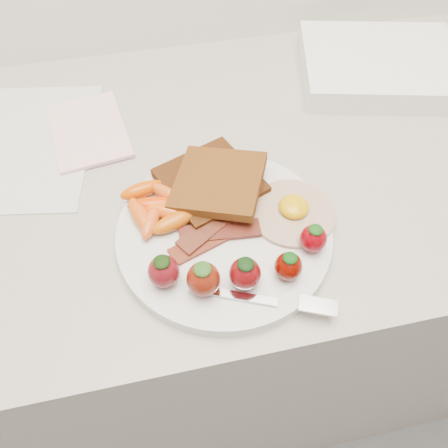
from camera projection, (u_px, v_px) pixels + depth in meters
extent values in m
cube|color=gray|center=(220.00, 296.00, 1.01)|extent=(2.00, 0.60, 0.90)
cylinder|color=silver|center=(224.00, 233.00, 0.55)|extent=(0.27, 0.27, 0.02)
cube|color=black|center=(210.00, 182.00, 0.58)|extent=(0.15, 0.15, 0.01)
cube|color=#3E250D|center=(218.00, 182.00, 0.56)|extent=(0.15, 0.15, 0.03)
cylinder|color=beige|center=(292.00, 212.00, 0.56)|extent=(0.14, 0.14, 0.01)
ellipsoid|color=#D09905|center=(294.00, 207.00, 0.55)|extent=(0.05, 0.05, 0.02)
cube|color=#4B0E0D|center=(208.00, 240.00, 0.53)|extent=(0.10, 0.06, 0.00)
cube|color=#3A0B0B|center=(220.00, 231.00, 0.54)|extent=(0.10, 0.03, 0.00)
cube|color=black|center=(212.00, 225.00, 0.54)|extent=(0.10, 0.08, 0.00)
ellipsoid|color=#D93700|center=(152.00, 205.00, 0.55)|extent=(0.06, 0.03, 0.02)
ellipsoid|color=#E2520B|center=(165.00, 211.00, 0.55)|extent=(0.07, 0.05, 0.02)
ellipsoid|color=#DB571C|center=(151.00, 222.00, 0.54)|extent=(0.04, 0.05, 0.02)
ellipsoid|color=#D65519|center=(166.00, 194.00, 0.57)|extent=(0.05, 0.05, 0.02)
ellipsoid|color=#C84900|center=(142.00, 190.00, 0.57)|extent=(0.06, 0.03, 0.02)
ellipsoid|color=#BD5308|center=(175.00, 221.00, 0.54)|extent=(0.07, 0.04, 0.02)
ellipsoid|color=#D5500F|center=(140.00, 215.00, 0.54)|extent=(0.04, 0.06, 0.02)
ellipsoid|color=#620D14|center=(164.00, 271.00, 0.49)|extent=(0.04, 0.04, 0.04)
ellipsoid|color=black|center=(162.00, 262.00, 0.47)|extent=(0.02, 0.02, 0.01)
ellipsoid|color=#631608|center=(203.00, 279.00, 0.48)|extent=(0.04, 0.04, 0.04)
ellipsoid|color=#224C14|center=(203.00, 269.00, 0.46)|extent=(0.02, 0.02, 0.01)
ellipsoid|color=#5C070A|center=(245.00, 274.00, 0.48)|extent=(0.04, 0.04, 0.04)
ellipsoid|color=black|center=(246.00, 264.00, 0.47)|extent=(0.02, 0.02, 0.01)
ellipsoid|color=#560600|center=(288.00, 266.00, 0.49)|extent=(0.03, 0.03, 0.04)
ellipsoid|color=#0B3C0B|center=(290.00, 258.00, 0.48)|extent=(0.02, 0.02, 0.01)
ellipsoid|color=#6D0209|center=(313.00, 239.00, 0.51)|extent=(0.03, 0.03, 0.04)
ellipsoid|color=#12450E|center=(316.00, 230.00, 0.50)|extent=(0.02, 0.02, 0.01)
cube|color=silver|center=(233.00, 295.00, 0.49)|extent=(0.10, 0.05, 0.00)
cube|color=white|center=(318.00, 306.00, 0.48)|extent=(0.05, 0.03, 0.00)
cube|color=silver|center=(23.00, 144.00, 0.66)|extent=(0.25, 0.30, 0.00)
cube|color=#F4C2C5|center=(88.00, 130.00, 0.67)|extent=(0.13, 0.17, 0.01)
cube|color=white|center=(381.00, 66.00, 0.74)|extent=(0.30, 0.27, 0.04)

